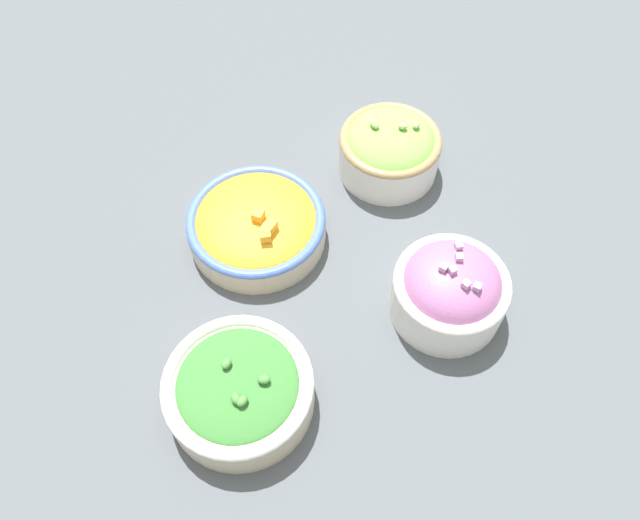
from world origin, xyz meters
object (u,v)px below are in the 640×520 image
Objects in this scene: bowl_broccoli at (239,389)px; bowl_lettuce at (390,148)px; bowl_red_onion at (450,290)px; bowl_squash at (256,224)px.

bowl_lettuce reaches higher than bowl_broccoli.
bowl_lettuce is (-0.23, 0.27, 0.01)m from bowl_broccoli.
bowl_lettuce is 0.21m from bowl_red_onion.
bowl_broccoli is at bearing -85.19° from bowl_red_onion.
bowl_lettuce is at bearing 172.70° from bowl_red_onion.
bowl_lettuce is at bearing 102.63° from bowl_squash.
bowl_red_onion is (-0.02, 0.24, 0.01)m from bowl_broccoli.
bowl_red_onion is at bearing 94.81° from bowl_broccoli.
bowl_squash is 1.28× the size of bowl_lettuce.
bowl_squash is 1.31× the size of bowl_red_onion.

